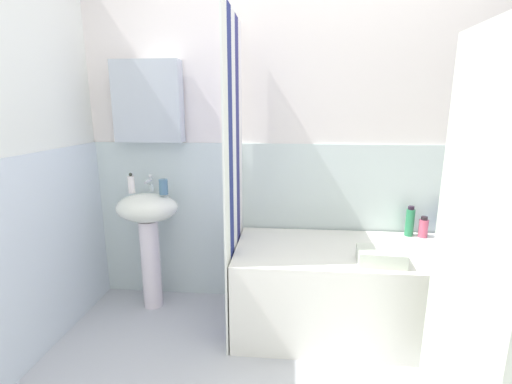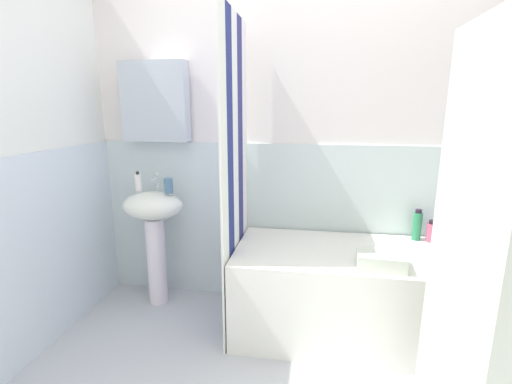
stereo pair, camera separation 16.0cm
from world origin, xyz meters
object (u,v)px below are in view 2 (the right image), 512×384
at_px(towel_folded, 381,260).
at_px(toothbrush_cup, 168,185).
at_px(conditioner_bottle, 467,233).
at_px(lotion_bottle, 431,232).
at_px(bathtub, 360,293).
at_px(shampoo_bottle, 454,227).
at_px(sink, 154,223).
at_px(body_wash_bottle, 417,225).
at_px(soap_dispenser, 138,182).

bearing_deg(towel_folded, toothbrush_cup, 164.85).
height_order(conditioner_bottle, lotion_bottle, lotion_bottle).
bearing_deg(conditioner_bottle, towel_folded, -142.11).
height_order(bathtub, shampoo_bottle, shampoo_bottle).
bearing_deg(sink, lotion_bottle, 2.92).
relative_size(toothbrush_cup, shampoo_bottle, 0.47).
height_order(toothbrush_cup, conditioner_bottle, toothbrush_cup).
height_order(toothbrush_cup, towel_folded, toothbrush_cup).
distance_m(bathtub, body_wash_bottle, 0.61).
bearing_deg(sink, towel_folded, -13.85).
relative_size(soap_dispenser, towel_folded, 0.55).
bearing_deg(sink, toothbrush_cup, 1.14).
xyz_separation_m(soap_dispenser, toothbrush_cup, (0.24, -0.02, -0.01)).
relative_size(body_wash_bottle, towel_folded, 0.81).
relative_size(toothbrush_cup, lotion_bottle, 0.72).
relative_size(shampoo_bottle, lotion_bottle, 1.53).
height_order(sink, soap_dispenser, soap_dispenser).
height_order(conditioner_bottle, shampoo_bottle, shampoo_bottle).
xyz_separation_m(sink, soap_dispenser, (-0.11, 0.02, 0.29)).
xyz_separation_m(conditioner_bottle, lotion_bottle, (-0.23, -0.01, 0.00)).
xyz_separation_m(sink, conditioner_bottle, (2.16, 0.11, 0.01)).
xyz_separation_m(shampoo_bottle, towel_folded, (-0.53, -0.48, -0.06)).
distance_m(shampoo_bottle, body_wash_bottle, 0.22).
relative_size(toothbrush_cup, body_wash_bottle, 0.50).
height_order(shampoo_bottle, lotion_bottle, shampoo_bottle).
xyz_separation_m(bathtub, lotion_bottle, (0.47, 0.26, 0.35)).
relative_size(shampoo_bottle, body_wash_bottle, 1.06).
bearing_deg(bathtub, toothbrush_cup, 172.87).
height_order(soap_dispenser, conditioner_bottle, soap_dispenser).
bearing_deg(lotion_bottle, conditioner_bottle, 2.35).
bearing_deg(toothbrush_cup, sink, -178.86).
distance_m(conditioner_bottle, body_wash_bottle, 0.32).
bearing_deg(soap_dispenser, toothbrush_cup, -5.11).
height_order(bathtub, lotion_bottle, lotion_bottle).
distance_m(sink, shampoo_bottle, 2.07).
height_order(body_wash_bottle, towel_folded, body_wash_bottle).
bearing_deg(conditioner_bottle, body_wash_bottle, 177.89).
relative_size(toothbrush_cup, conditioner_bottle, 0.73).
relative_size(conditioner_bottle, shampoo_bottle, 0.64).
distance_m(soap_dispenser, shampoo_bottle, 2.19).
relative_size(conditioner_bottle, body_wash_bottle, 0.68).
height_order(soap_dispenser, toothbrush_cup, soap_dispenser).
xyz_separation_m(toothbrush_cup, bathtub, (1.33, -0.17, -0.63)).
bearing_deg(toothbrush_cup, lotion_bottle, 3.05).
relative_size(sink, lotion_bottle, 5.80).
distance_m(sink, conditioner_bottle, 2.16).
bearing_deg(toothbrush_cup, shampoo_bottle, 2.79).
distance_m(sink, bathtub, 1.51).
bearing_deg(soap_dispenser, lotion_bottle, 2.09).
relative_size(bathtub, conditioner_bottle, 10.92).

